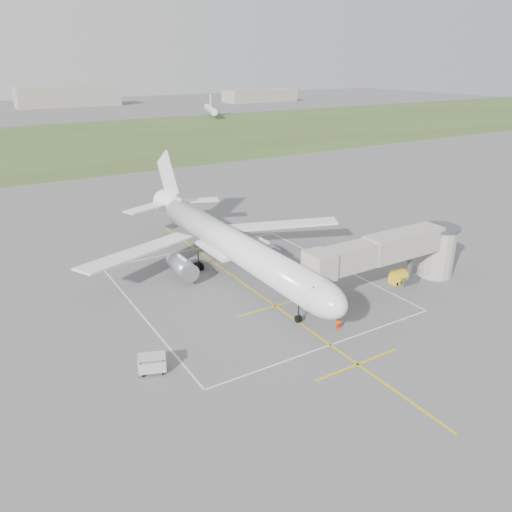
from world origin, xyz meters
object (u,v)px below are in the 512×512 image
ramp_worker_nose (338,323)px  ramp_worker_wing (191,276)px  jet_bridge (399,252)px  baggage_cart (152,364)px  gpu_unit (399,277)px  airliner (230,243)px

ramp_worker_nose → ramp_worker_wing: size_ratio=0.93×
jet_bridge → ramp_worker_nose: (-13.19, -4.61, -3.84)m
baggage_cart → ramp_worker_wing: (11.27, 16.13, 0.09)m
jet_bridge → baggage_cart: jet_bridge is taller
jet_bridge → gpu_unit: jet_bridge is taller
airliner → jet_bridge: (15.72, -14.25, 0.35)m
jet_bridge → ramp_worker_nose: jet_bridge is taller
airliner → ramp_worker_wing: bearing=177.6°
baggage_cart → ramp_worker_wing: 19.68m
jet_bridge → ramp_worker_nose: size_ratio=12.90×
gpu_unit → baggage_cart: 33.94m
airliner → jet_bridge: 21.22m
airliner → gpu_unit: airliner is taller
baggage_cart → ramp_worker_nose: 19.60m
gpu_unit → jet_bridge: bearing=-146.6°
gpu_unit → ramp_worker_nose: (-14.49, -5.25, 0.11)m
baggage_cart → ramp_worker_wing: size_ratio=1.45×
jet_bridge → baggage_cart: (-32.56, -1.65, -3.86)m
gpu_unit → ramp_worker_wing: size_ratio=1.19×
airliner → ramp_worker_nose: airliner is taller
jet_bridge → airliner: bearing=137.8°
jet_bridge → ramp_worker_wing: bearing=145.8°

